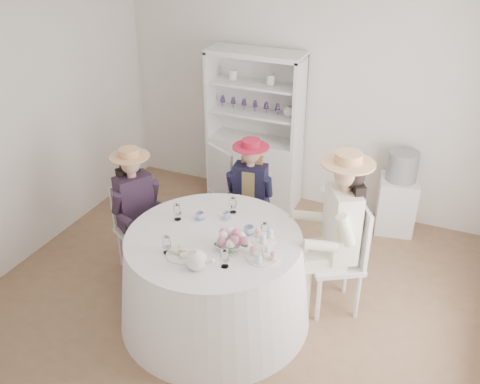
% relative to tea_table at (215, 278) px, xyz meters
% --- Properties ---
extents(ground, '(4.50, 4.50, 0.00)m').
position_rel_tea_table_xyz_m(ground, '(0.03, 0.38, -0.43)').
color(ground, brown).
rests_on(ground, ground).
extents(wall_back, '(4.50, 0.00, 4.50)m').
position_rel_tea_table_xyz_m(wall_back, '(0.03, 2.38, 0.92)').
color(wall_back, white).
rests_on(wall_back, ground).
extents(wall_front, '(4.50, 0.00, 4.50)m').
position_rel_tea_table_xyz_m(wall_front, '(0.03, -1.62, 0.92)').
color(wall_front, white).
rests_on(wall_front, ground).
extents(wall_left, '(0.00, 4.50, 4.50)m').
position_rel_tea_table_xyz_m(wall_left, '(-2.22, 0.38, 0.92)').
color(wall_left, white).
rests_on(wall_left, ground).
extents(tea_table, '(1.70, 1.70, 0.86)m').
position_rel_tea_table_xyz_m(tea_table, '(0.00, 0.00, 0.00)').
color(tea_table, white).
rests_on(tea_table, ground).
extents(hutch, '(1.27, 0.84, 1.87)m').
position_rel_tea_table_xyz_m(hutch, '(-0.50, 2.15, 0.24)').
color(hutch, silver).
rests_on(hutch, ground).
extents(side_table, '(0.48, 0.48, 0.64)m').
position_rel_tea_table_xyz_m(side_table, '(1.23, 2.13, -0.11)').
color(side_table, silver).
rests_on(side_table, ground).
extents(hatbox, '(0.35, 0.35, 0.33)m').
position_rel_tea_table_xyz_m(hatbox, '(1.23, 2.13, 0.37)').
color(hatbox, black).
rests_on(hatbox, side_table).
extents(guest_left, '(0.56, 0.52, 1.32)m').
position_rel_tea_table_xyz_m(guest_left, '(-1.01, 0.35, 0.32)').
color(guest_left, silver).
rests_on(guest_left, ground).
extents(guest_mid, '(0.48, 0.50, 1.29)m').
position_rel_tea_table_xyz_m(guest_mid, '(-0.12, 1.07, 0.30)').
color(guest_mid, silver).
rests_on(guest_mid, ground).
extents(guest_right, '(0.67, 0.62, 1.56)m').
position_rel_tea_table_xyz_m(guest_right, '(0.92, 0.55, 0.45)').
color(guest_right, silver).
rests_on(guest_right, ground).
extents(spare_chair, '(0.60, 0.60, 1.07)m').
position_rel_tea_table_xyz_m(spare_chair, '(-0.46, 1.31, 0.15)').
color(spare_chair, silver).
rests_on(spare_chair, ground).
extents(teacup_a, '(0.10, 0.10, 0.06)m').
position_rel_tea_table_xyz_m(teacup_a, '(-0.23, 0.19, 0.46)').
color(teacup_a, white).
rests_on(teacup_a, tea_table).
extents(teacup_b, '(0.09, 0.09, 0.06)m').
position_rel_tea_table_xyz_m(teacup_b, '(-0.02, 0.29, 0.46)').
color(teacup_b, white).
rests_on(teacup_b, tea_table).
extents(teacup_c, '(0.11, 0.11, 0.07)m').
position_rel_tea_table_xyz_m(teacup_c, '(0.26, 0.15, 0.47)').
color(teacup_c, white).
rests_on(teacup_c, tea_table).
extents(flower_bowl, '(0.25, 0.25, 0.05)m').
position_rel_tea_table_xyz_m(flower_bowl, '(0.19, -0.10, 0.46)').
color(flower_bowl, white).
rests_on(flower_bowl, tea_table).
extents(flower_arrangement, '(0.20, 0.20, 0.07)m').
position_rel_tea_table_xyz_m(flower_arrangement, '(0.20, -0.08, 0.53)').
color(flower_arrangement, '#CF678A').
rests_on(flower_arrangement, tea_table).
extents(table_teapot, '(0.23, 0.17, 0.18)m').
position_rel_tea_table_xyz_m(table_teapot, '(0.08, -0.44, 0.51)').
color(table_teapot, white).
rests_on(table_teapot, tea_table).
extents(sandwich_plate, '(0.27, 0.27, 0.06)m').
position_rel_tea_table_xyz_m(sandwich_plate, '(-0.11, -0.33, 0.45)').
color(sandwich_plate, white).
rests_on(sandwich_plate, tea_table).
extents(cupcake_stand, '(0.26, 0.26, 0.24)m').
position_rel_tea_table_xyz_m(cupcake_stand, '(0.49, -0.11, 0.52)').
color(cupcake_stand, white).
rests_on(cupcake_stand, tea_table).
extents(stemware_set, '(0.89, 0.86, 0.15)m').
position_rel_tea_table_xyz_m(stemware_set, '(0.00, 0.00, 0.51)').
color(stemware_set, white).
rests_on(stemware_set, tea_table).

